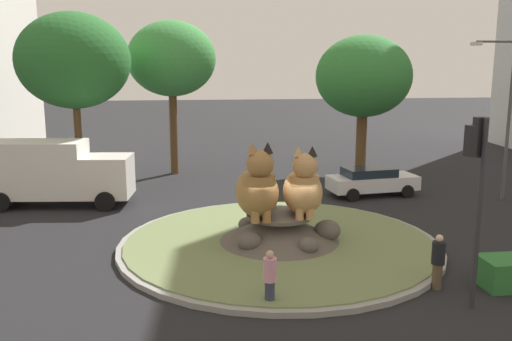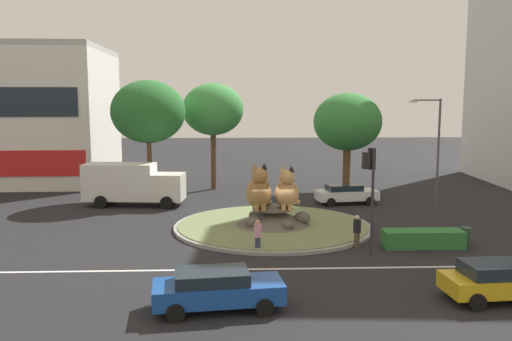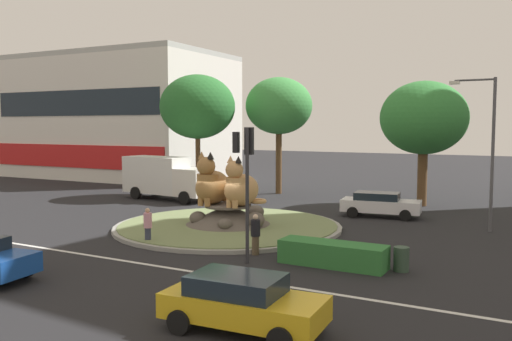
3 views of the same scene
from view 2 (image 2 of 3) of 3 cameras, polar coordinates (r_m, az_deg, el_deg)
The scene contains 18 objects.
ground_plane at distance 31.37m, azimuth 1.82°, elevation -6.26°, with size 160.00×160.00×0.00m, color black.
lane_centreline at distance 23.91m, azimuth 3.17°, elevation -10.67°, with size 112.00×0.20×0.01m, color silver.
roundabout_island at distance 31.29m, azimuth 1.85°, elevation -5.60°, with size 11.75×11.75×1.24m.
cat_statue_tabby at distance 30.60m, azimuth 0.33°, elevation -2.31°, with size 1.69×2.75×2.77m.
cat_statue_calico at distance 30.84m, azimuth 3.41°, elevation -2.37°, with size 1.74×2.53×2.59m.
traffic_light_mast at distance 25.82m, azimuth 12.42°, elevation -0.73°, with size 0.71×0.62×5.25m.
clipped_hedge_strip at distance 28.48m, azimuth 17.78°, elevation -7.11°, with size 4.10×1.20×0.90m, color #2D7033.
broadleaf_tree_behind_island at distance 44.58m, azimuth -4.73°, elevation 6.63°, with size 5.18×5.18×9.06m.
second_tree_near_tower at distance 44.29m, azimuth 9.97°, elevation 5.22°, with size 5.66×5.66×8.24m.
third_tree_left at distance 40.95m, azimuth -11.69°, elevation 6.29°, with size 5.66×5.66×9.14m.
streetlight_arm at distance 38.67m, azimuth 18.99°, elevation 2.62°, with size 2.24×0.26×7.70m.
pedestrian_black_shirt at distance 27.53m, azimuth 10.97°, elevation -6.46°, with size 0.40×0.40×1.69m.
pedestrian_pink_shirt at distance 26.22m, azimuth 0.20°, elevation -7.06°, with size 0.37×0.37×1.65m.
sedan_on_far_lane at distance 22.10m, azimuth 25.00°, elevation -10.80°, with size 4.33×2.26×1.46m.
hatchback_near_shophouse at distance 39.03m, azimuth 9.82°, elevation -2.49°, with size 4.66×2.42×1.44m.
parked_car_right at distance 19.31m, azimuth -4.30°, elevation -12.73°, with size 4.86×2.45×1.46m.
delivery_box_truck at distance 38.70m, azimuth -13.44°, elevation -1.36°, with size 7.31×2.95×3.07m.
litter_bin at distance 29.84m, azimuth 21.96°, elevation -6.64°, with size 0.56×0.56×0.90m.
Camera 2 is at (-2.20, -30.40, 7.43)m, focal length 36.61 mm.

